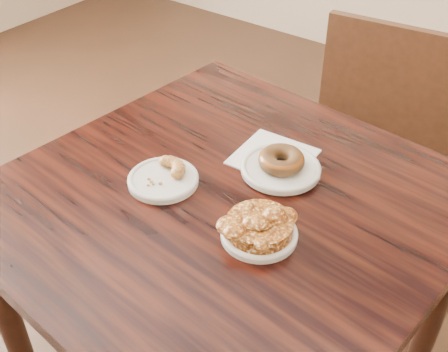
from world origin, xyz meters
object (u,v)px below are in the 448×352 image
Objects in this scene: chair_far at (398,131)px; cruller_fragment at (163,173)px; apple_fritter at (260,224)px; glazed_donut at (281,160)px; cafe_table at (226,311)px.

chair_far is 1.04m from cruller_fragment.
chair_far reaches higher than apple_fritter.
apple_fritter is 0.26m from cruller_fragment.
apple_fritter reaches higher than glazed_donut.
apple_fritter is (0.08, -0.20, -0.00)m from glazed_donut.
glazed_donut is 1.03× the size of cruller_fragment.
cafe_table is 1.00× the size of chair_far.
cruller_fragment is (-0.19, -0.97, 0.33)m from chair_far.
cafe_table is 9.10× the size of cruller_fragment.
glazed_donut is (0.05, 0.14, 0.41)m from cafe_table.
cruller_fragment is (-0.14, -0.04, 0.40)m from cafe_table.
cruller_fragment is at bearing 176.42° from apple_fritter.
cruller_fragment is (-0.26, 0.02, -0.01)m from apple_fritter.
glazed_donut is (-0.01, -0.79, 0.33)m from chair_far.
apple_fritter is 1.74× the size of cruller_fragment.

